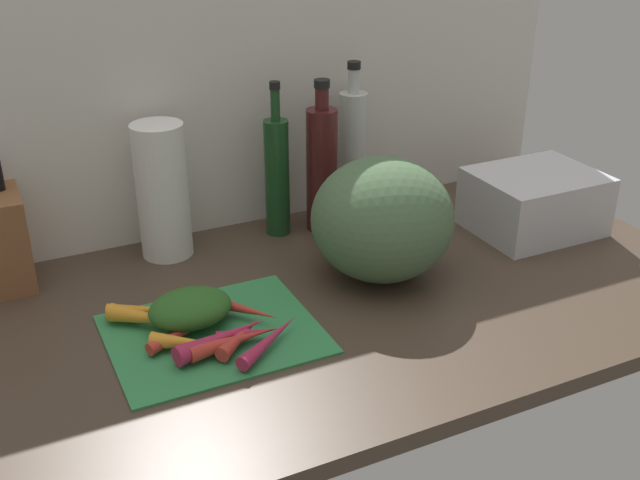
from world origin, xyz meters
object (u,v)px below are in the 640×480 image
carrot_9 (270,340)px  cutting_board (214,333)px  carrot_6 (189,343)px  bottle_1 (322,167)px  carrot_7 (186,330)px  paper_towel_roll (162,191)px  carrot_1 (222,338)px  carrot_0 (241,336)px  carrot_8 (233,341)px  bottle_2 (352,151)px  carrot_3 (249,333)px  carrot_4 (236,307)px  carrot_2 (155,311)px  bottle_0 (277,175)px  carrot_5 (150,318)px  winter_squash (382,219)px  dish_rack (534,202)px

carrot_9 → cutting_board: bearing=129.2°
carrot_6 → bottle_1: bottle_1 is taller
carrot_7 → paper_towel_roll: paper_towel_roll is taller
carrot_1 → carrot_6: bearing=166.1°
carrot_0 → carrot_6: carrot_6 is taller
carrot_1 → carrot_8: carrot_1 is taller
carrot_1 → carrot_9: size_ratio=1.06×
bottle_1 → bottle_2: size_ratio=0.95×
bottle_2 → cutting_board: bearing=-141.7°
bottle_1 → bottle_2: bearing=25.9°
carrot_0 → carrot_9: (3.94, -2.95, -0.03)cm
carrot_3 → carrot_7: 10.59cm
cutting_board → bottle_1: (35.34, 30.96, 13.66)cm
bottle_2 → carrot_1: bearing=-138.0°
paper_towel_roll → carrot_4: bearing=-82.9°
carrot_0 → carrot_4: 8.87cm
carrot_9 → paper_towel_roll: paper_towel_roll is taller
carrot_6 → bottle_1: (40.73, 34.81, 11.82)cm
carrot_4 → carrot_6: size_ratio=1.32×
carrot_9 → carrot_3: bearing=125.6°
carrot_1 → carrot_6: 5.37cm
carrot_2 → bottle_0: 42.91cm
cutting_board → carrot_9: 10.95cm
carrot_4 → carrot_9: carrot_4 is taller
carrot_5 → bottle_1: bearing=29.4°
winter_squash → dish_rack: size_ratio=1.04×
carrot_3 → carrot_4: (0.77, 8.18, 0.41)cm
carrot_8 → bottle_2: bearing=43.9°
carrot_1 → carrot_3: carrot_1 is taller
bottle_0 → bottle_2: (19.34, 2.81, 1.36)cm
carrot_0 → carrot_3: 1.61cm
carrot_4 → carrot_7: size_ratio=1.08×
carrot_7 → bottle_2: bottle_2 is taller
carrot_3 → carrot_4: carrot_4 is taller
carrot_7 → carrot_9: carrot_9 is taller
carrot_3 → carrot_0: bearing=-166.9°
carrot_8 → dish_rack: dish_rack is taller
carrot_7 → carrot_9: bearing=-37.9°
cutting_board → carrot_5: size_ratio=2.31×
carrot_7 → bottle_0: bearing=46.9°
carrot_8 → carrot_9: 5.93cm
carrot_3 → dish_rack: dish_rack is taller
cutting_board → bottle_0: bearing=51.9°
dish_rack → carrot_3: bearing=-167.8°
carrot_7 → carrot_5: bearing=129.6°
carrot_0 → bottle_1: size_ratio=0.37×
winter_squash → bottle_2: 30.61cm
carrot_3 → bottle_2: bottle_2 is taller
carrot_6 → carrot_9: carrot_6 is taller
cutting_board → carrot_0: size_ratio=2.88×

